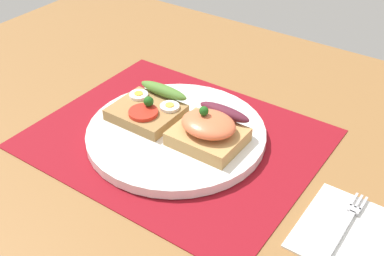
{
  "coord_description": "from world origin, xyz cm",
  "views": [
    {
      "loc": [
        36.74,
        -48.52,
        45.68
      ],
      "look_at": [
        3.0,
        0.0,
        3.32
      ],
      "focal_mm": 45.33,
      "sensor_mm": 36.0,
      "label": 1
    }
  ],
  "objects_px": {
    "plate": "(176,133)",
    "fork": "(344,226)",
    "sandwich_egg_tomato": "(148,109)",
    "sandwich_salmon": "(210,129)",
    "napkin": "(350,232)"
  },
  "relations": [
    {
      "from": "plate",
      "to": "fork",
      "type": "distance_m",
      "value": 0.29
    },
    {
      "from": "sandwich_egg_tomato",
      "to": "sandwich_salmon",
      "type": "height_order",
      "value": "sandwich_salmon"
    },
    {
      "from": "sandwich_salmon",
      "to": "fork",
      "type": "relative_size",
      "value": 0.72
    },
    {
      "from": "napkin",
      "to": "plate",
      "type": "bearing_deg",
      "value": 173.04
    },
    {
      "from": "plate",
      "to": "sandwich_salmon",
      "type": "relative_size",
      "value": 2.73
    },
    {
      "from": "sandwich_salmon",
      "to": "napkin",
      "type": "height_order",
      "value": "sandwich_salmon"
    },
    {
      "from": "sandwich_egg_tomato",
      "to": "fork",
      "type": "bearing_deg",
      "value": -6.38
    },
    {
      "from": "sandwich_egg_tomato",
      "to": "sandwich_salmon",
      "type": "distance_m",
      "value": 0.12
    },
    {
      "from": "sandwich_salmon",
      "to": "fork",
      "type": "bearing_deg",
      "value": -9.4
    },
    {
      "from": "sandwich_salmon",
      "to": "plate",
      "type": "bearing_deg",
      "value": -176.28
    },
    {
      "from": "plate",
      "to": "sandwich_egg_tomato",
      "type": "xyz_separation_m",
      "value": [
        -0.06,
        0.0,
        0.02
      ]
    },
    {
      "from": "fork",
      "to": "napkin",
      "type": "bearing_deg",
      "value": -14.9
    },
    {
      "from": "napkin",
      "to": "sandwich_egg_tomato",
      "type": "bearing_deg",
      "value": 173.41
    },
    {
      "from": "napkin",
      "to": "sandwich_salmon",
      "type": "bearing_deg",
      "value": 170.4
    },
    {
      "from": "sandwich_salmon",
      "to": "napkin",
      "type": "xyz_separation_m",
      "value": [
        0.23,
        -0.04,
        -0.04
      ]
    }
  ]
}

